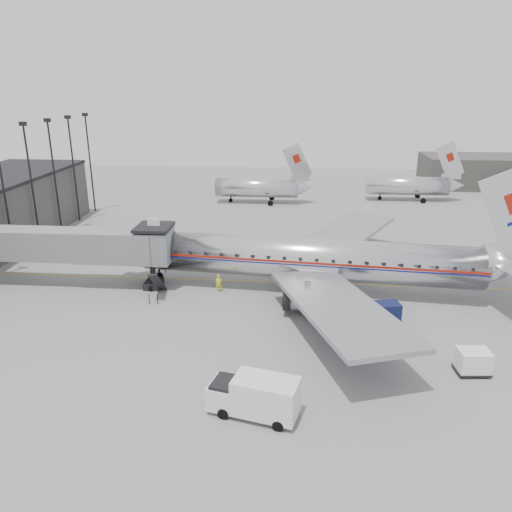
% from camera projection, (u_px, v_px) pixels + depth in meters
% --- Properties ---
extents(ground, '(160.00, 160.00, 0.00)m').
position_uv_depth(ground, '(241.00, 305.00, 46.32)').
color(ground, slate).
rests_on(ground, ground).
extents(hangar, '(30.00, 12.00, 6.00)m').
position_uv_depth(hangar, '(501.00, 172.00, 98.29)').
color(hangar, '#3D3937').
rests_on(hangar, ground).
extents(apron_line, '(60.00, 0.15, 0.01)m').
position_uv_depth(apron_line, '(276.00, 282.00, 51.73)').
color(apron_line, gold).
rests_on(apron_line, ground).
extents(jet_bridge, '(21.00, 6.20, 7.10)m').
position_uv_depth(jet_bridge, '(79.00, 246.00, 49.70)').
color(jet_bridge, slate).
rests_on(jet_bridge, ground).
extents(floodlight_masts, '(0.90, 42.25, 15.25)m').
position_uv_depth(floodlight_masts, '(18.00, 185.00, 57.95)').
color(floodlight_masts, black).
rests_on(floodlight_masts, ground).
extents(distant_aircraft_near, '(16.39, 3.20, 10.26)m').
position_uv_depth(distant_aircraft_near, '(258.00, 187.00, 85.09)').
color(distant_aircraft_near, silver).
rests_on(distant_aircraft_near, ground).
extents(distant_aircraft_mid, '(16.39, 3.20, 10.26)m').
position_uv_depth(distant_aircraft_mid, '(408.00, 185.00, 86.83)').
color(distant_aircraft_mid, silver).
rests_on(distant_aircraft_mid, ground).
extents(airliner, '(41.24, 38.06, 13.05)m').
position_uv_depth(airliner, '(315.00, 259.00, 48.63)').
color(airliner, silver).
rests_on(airliner, ground).
extents(service_van, '(5.95, 3.43, 2.63)m').
position_uv_depth(service_van, '(254.00, 396.00, 30.62)').
color(service_van, silver).
rests_on(service_van, ground).
extents(baggage_cart_navy, '(2.48, 2.09, 1.70)m').
position_uv_depth(baggage_cart_navy, '(387.00, 312.00, 42.96)').
color(baggage_cart_navy, '#0E1338').
rests_on(baggage_cart_navy, ground).
extents(baggage_cart_white, '(2.41, 1.92, 1.78)m').
position_uv_depth(baggage_cart_white, '(473.00, 361.00, 35.22)').
color(baggage_cart_white, silver).
rests_on(baggage_cart_white, ground).
extents(ramp_worker, '(0.75, 0.61, 1.79)m').
position_uv_depth(ramp_worker, '(219.00, 283.00, 49.05)').
color(ramp_worker, '#D4E31A').
rests_on(ramp_worker, ground).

